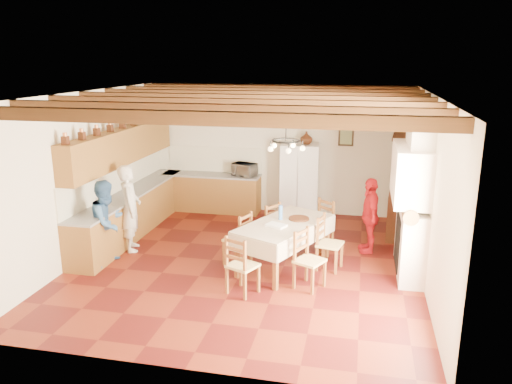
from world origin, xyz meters
TOP-DOWN VIEW (x-y plane):
  - floor at (0.00, 0.00)m, footprint 6.00×6.50m
  - ceiling at (0.00, 0.00)m, footprint 6.00×6.50m
  - wall_back at (0.00, 3.26)m, footprint 6.00×0.02m
  - wall_front at (0.00, -3.26)m, footprint 6.00×0.02m
  - wall_left at (-3.01, 0.00)m, footprint 0.02×6.50m
  - wall_right at (3.01, 0.00)m, footprint 0.02×6.50m
  - ceiling_beams at (0.00, 0.00)m, footprint 6.00×6.30m
  - lower_cabinets_left at (-2.70, 1.05)m, footprint 0.60×4.30m
  - lower_cabinets_back at (-1.55, 2.95)m, footprint 2.30×0.60m
  - countertop_left at (-2.70, 1.05)m, footprint 0.62×4.30m
  - countertop_back at (-1.55, 2.95)m, footprint 2.34×0.62m
  - backsplash_left at (-2.98, 1.05)m, footprint 0.03×4.30m
  - backsplash_back at (-1.55, 3.23)m, footprint 2.30×0.03m
  - upper_cabinets at (-2.83, 1.05)m, footprint 0.35×4.20m
  - fireplace at (2.72, 0.20)m, footprint 0.56×1.60m
  - wall_picture at (1.55, 3.23)m, footprint 0.34×0.03m
  - refrigerator at (0.55, 2.96)m, footprint 0.90×0.75m
  - hutch at (2.75, 2.08)m, footprint 0.59×1.20m
  - dining_table at (0.68, -0.03)m, footprint 1.65×2.11m
  - chandelier at (0.68, -0.03)m, footprint 0.47×0.47m
  - chair_left_near at (-0.16, -0.04)m, footprint 0.52×0.53m
  - chair_left_far at (0.21, 0.69)m, footprint 0.56×0.57m
  - chair_right_near at (1.20, -0.76)m, footprint 0.54×0.55m
  - chair_right_far at (1.46, 0.05)m, footprint 0.48×0.50m
  - chair_end_near at (0.20, -1.16)m, footprint 0.55×0.54m
  - chair_end_far at (1.20, 0.97)m, footprint 0.58×0.57m
  - person_man at (-2.31, 0.18)m, footprint 0.60×0.71m
  - person_woman_blue at (-2.41, -0.50)m, footprint 0.70×0.83m
  - person_woman_red at (2.12, 1.04)m, footprint 0.46×0.88m
  - microwave at (-0.75, 2.95)m, footprint 0.62×0.51m
  - fridge_vase at (0.68, 2.96)m, footprint 0.28×0.28m

SIDE VIEW (x-z plane):
  - floor at x=0.00m, z-range -0.02..0.00m
  - lower_cabinets_left at x=-2.70m, z-range 0.00..0.86m
  - lower_cabinets_back at x=-1.55m, z-range 0.00..0.86m
  - chair_left_near at x=-0.16m, z-range 0.00..0.96m
  - chair_left_far at x=0.21m, z-range 0.00..0.96m
  - chair_right_near at x=1.20m, z-range 0.00..0.96m
  - chair_right_far at x=1.46m, z-range 0.00..0.96m
  - chair_end_near at x=0.20m, z-range 0.00..0.96m
  - chair_end_far at x=1.20m, z-range 0.00..0.96m
  - person_woman_red at x=2.12m, z-range 0.00..1.44m
  - dining_table at x=0.68m, z-range 0.33..1.15m
  - person_woman_blue at x=-2.41m, z-range 0.00..1.53m
  - person_man at x=-2.31m, z-range 0.00..1.66m
  - refrigerator at x=0.55m, z-range 0.00..1.70m
  - countertop_left at x=-2.70m, z-range 0.86..0.90m
  - countertop_back at x=-1.55m, z-range 0.86..0.90m
  - microwave at x=-0.75m, z-range 0.90..1.19m
  - hutch at x=2.75m, z-range 0.00..2.10m
  - backsplash_left at x=-2.98m, z-range 0.90..1.50m
  - backsplash_back at x=-1.55m, z-range 0.90..1.50m
  - fireplace at x=2.72m, z-range 0.00..2.80m
  - wall_back at x=0.00m, z-range 0.00..3.00m
  - wall_front at x=0.00m, z-range 0.00..3.00m
  - wall_left at x=-3.01m, z-range 0.00..3.00m
  - wall_right at x=3.01m, z-range 0.00..3.00m
  - fridge_vase at x=0.68m, z-range 1.70..1.98m
  - upper_cabinets at x=-2.83m, z-range 1.50..2.20m
  - wall_picture at x=1.55m, z-range 1.64..2.06m
  - chandelier at x=0.68m, z-range 2.23..2.27m
  - ceiling_beams at x=0.00m, z-range 2.83..2.99m
  - ceiling at x=0.00m, z-range 3.00..3.02m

